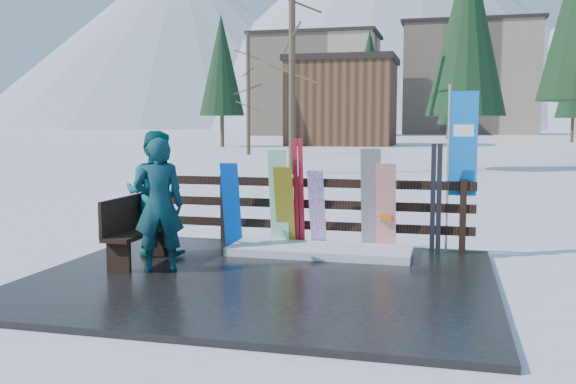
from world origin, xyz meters
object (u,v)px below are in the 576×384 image
(snowboard_1, at_px, (279,199))
(snowboard_5, at_px, (386,208))
(snowboard_3, at_px, (317,210))
(snowboard_2, at_px, (285,207))
(person_back, at_px, (155,194))
(snowboard_4, at_px, (371,200))
(person_front, at_px, (159,205))
(rental_flag, at_px, (460,150))
(snowboard_0, at_px, (231,204))
(bench, at_px, (134,228))

(snowboard_1, xyz_separation_m, snowboard_5, (1.72, 0.00, -0.09))
(snowboard_3, height_order, snowboard_5, snowboard_5)
(snowboard_2, height_order, person_back, person_back)
(snowboard_4, bearing_deg, snowboard_5, 0.00)
(person_front, bearing_deg, snowboard_5, -169.50)
(snowboard_1, height_order, rental_flag, rental_flag)
(snowboard_0, relative_size, snowboard_2, 1.03)
(snowboard_1, bearing_deg, snowboard_3, 0.00)
(snowboard_5, relative_size, person_back, 0.75)
(person_back, bearing_deg, snowboard_0, -134.31)
(snowboard_0, height_order, rental_flag, rental_flag)
(snowboard_0, distance_m, person_back, 1.39)
(snowboard_4, bearing_deg, snowboard_0, 180.00)
(snowboard_2, bearing_deg, snowboard_3, 0.00)
(bench, distance_m, rental_flag, 5.02)
(snowboard_1, relative_size, rental_flag, 0.62)
(rental_flag, xyz_separation_m, person_front, (-3.93, -2.31, -0.69))
(snowboard_0, bearing_deg, snowboard_3, 0.00)
(snowboard_2, distance_m, person_front, 2.40)
(rental_flag, bearing_deg, person_front, -149.54)
(snowboard_2, height_order, rental_flag, rental_flag)
(snowboard_5, xyz_separation_m, person_back, (-3.38, -1.07, 0.25))
(snowboard_2, bearing_deg, bench, -137.91)
(snowboard_2, relative_size, person_back, 0.71)
(snowboard_3, height_order, rental_flag, rental_flag)
(snowboard_2, bearing_deg, rental_flag, 5.69)
(snowboard_3, bearing_deg, snowboard_0, 180.00)
(snowboard_0, relative_size, person_back, 0.73)
(snowboard_3, xyz_separation_m, snowboard_4, (0.85, 0.00, 0.17))
(snowboard_4, height_order, rental_flag, rental_flag)
(snowboard_0, xyz_separation_m, snowboard_4, (2.30, 0.00, 0.13))
(snowboard_2, xyz_separation_m, person_front, (-1.23, -2.04, 0.25))
(snowboard_1, distance_m, rental_flag, 2.94)
(snowboard_5, relative_size, person_front, 0.78)
(snowboard_1, height_order, snowboard_2, snowboard_1)
(snowboard_5, distance_m, person_back, 3.55)
(snowboard_1, bearing_deg, person_back, -147.01)
(snowboard_5, bearing_deg, bench, -154.53)
(snowboard_5, bearing_deg, snowboard_4, 180.00)
(snowboard_2, relative_size, rental_flag, 0.52)
(snowboard_0, distance_m, snowboard_1, 0.82)
(bench, distance_m, person_front, 0.82)
(snowboard_0, xyz_separation_m, person_front, (-0.32, -2.04, 0.22))
(snowboard_3, bearing_deg, snowboard_5, 0.00)
(snowboard_1, distance_m, snowboard_5, 1.73)
(bench, relative_size, person_front, 0.82)
(snowboard_5, height_order, person_front, person_front)
(person_back, bearing_deg, bench, 78.01)
(snowboard_0, height_order, person_back, person_back)
(snowboard_1, height_order, snowboard_4, snowboard_4)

